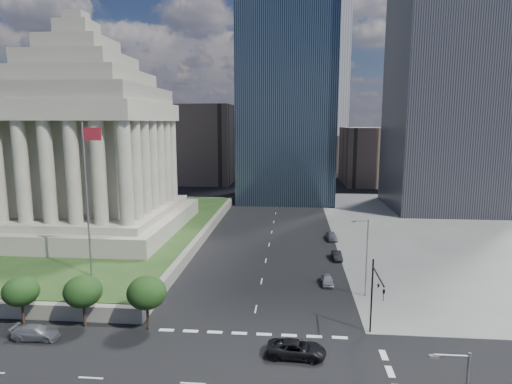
# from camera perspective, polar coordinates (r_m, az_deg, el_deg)

# --- Properties ---
(ground) EXTENTS (500.00, 500.00, 0.00)m
(ground) POSITION_cam_1_polar(r_m,az_deg,el_deg) (129.38, 3.12, -0.45)
(ground) COLOR black
(ground) RESTS_ON ground
(sidewalk_ne) EXTENTS (68.00, 90.00, 0.03)m
(sidewalk_ne) POSITION_cam_1_polar(r_m,az_deg,el_deg) (99.34, 29.88, -4.67)
(sidewalk_ne) COLOR slate
(sidewalk_ne) RESTS_ON ground
(plaza_terrace) EXTENTS (66.00, 70.00, 1.80)m
(plaza_terrace) POSITION_cam_1_polar(r_m,az_deg,el_deg) (94.14, -26.72, -4.58)
(plaza_terrace) COLOR slate
(plaza_terrace) RESTS_ON ground
(plaza_lawn) EXTENTS (64.00, 68.00, 0.10)m
(plaza_lawn) POSITION_cam_1_polar(r_m,az_deg,el_deg) (93.93, -26.77, -4.02)
(plaza_lawn) COLOR #203D19
(plaza_lawn) RESTS_ON plaza_terrace
(war_memorial) EXTENTS (34.00, 34.00, 39.00)m
(war_memorial) POSITION_cam_1_polar(r_m,az_deg,el_deg) (84.59, -22.05, 8.32)
(war_memorial) COLOR gray
(war_memorial) RESTS_ON plaza_lawn
(flagpole) EXTENTS (2.52, 0.24, 20.00)m
(flagpole) POSITION_cam_1_polar(r_m,az_deg,el_deg) (58.33, -21.54, 0.03)
(flagpole) COLOR slate
(flagpole) RESTS_ON plaza_lawn
(midrise_glass) EXTENTS (26.00, 26.00, 60.00)m
(midrise_glass) POSITION_cam_1_polar(r_m,az_deg,el_deg) (122.74, 4.12, 13.07)
(midrise_glass) COLOR black
(midrise_glass) RESTS_ON ground
(highrise_ne) EXTENTS (26.00, 28.00, 100.00)m
(highrise_ne) POSITION_cam_1_polar(r_m,az_deg,el_deg) (121.92, 24.85, 21.82)
(highrise_ne) COLOR black
(highrise_ne) RESTS_ON ground
(building_filler_ne) EXTENTS (20.00, 30.00, 20.00)m
(building_filler_ne) POSITION_cam_1_polar(r_m,az_deg,el_deg) (160.32, 15.08, 4.73)
(building_filler_ne) COLOR brown
(building_filler_ne) RESTS_ON ground
(building_filler_nw) EXTENTS (24.00, 30.00, 28.00)m
(building_filler_nw) POSITION_cam_1_polar(r_m,az_deg,el_deg) (161.32, -7.23, 6.43)
(building_filler_nw) COLOR brown
(building_filler_nw) RESTS_ON ground
(traffic_signal_ne) EXTENTS (0.30, 5.74, 8.00)m
(traffic_signal_ne) POSITION_cam_1_polar(r_m,az_deg,el_deg) (45.13, 15.64, -12.64)
(traffic_signal_ne) COLOR black
(traffic_signal_ne) RESTS_ON ground
(street_lamp_north) EXTENTS (2.13, 0.22, 10.00)m
(street_lamp_north) POSITION_cam_1_polar(r_m,az_deg,el_deg) (55.64, 14.39, -7.92)
(street_lamp_north) COLOR slate
(street_lamp_north) RESTS_ON ground
(pickup_truck) EXTENTS (2.82, 5.67, 1.55)m
(pickup_truck) POSITION_cam_1_polar(r_m,az_deg,el_deg) (42.97, 5.42, -20.12)
(pickup_truck) COLOR black
(pickup_truck) RESTS_ON ground
(suv_grey) EXTENTS (4.90, 2.11, 1.40)m
(suv_grey) POSITION_cam_1_polar(r_m,az_deg,el_deg) (50.95, -27.25, -16.31)
(suv_grey) COLOR slate
(suv_grey) RESTS_ON ground
(parked_sedan_near) EXTENTS (3.89, 1.65, 1.31)m
(parked_sedan_near) POSITION_cam_1_polar(r_m,az_deg,el_deg) (60.10, 9.48, -11.49)
(parked_sedan_near) COLOR gray
(parked_sedan_near) RESTS_ON ground
(parked_sedan_mid) EXTENTS (3.98, 1.56, 1.29)m
(parked_sedan_mid) POSITION_cam_1_polar(r_m,az_deg,el_deg) (70.64, 10.74, -8.34)
(parked_sedan_mid) COLOR black
(parked_sedan_mid) RESTS_ON ground
(parked_sedan_far) EXTENTS (4.61, 2.14, 1.53)m
(parked_sedan_far) POSITION_cam_1_polar(r_m,az_deg,el_deg) (81.70, 10.05, -5.81)
(parked_sedan_far) COLOR #57595E
(parked_sedan_far) RESTS_ON ground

